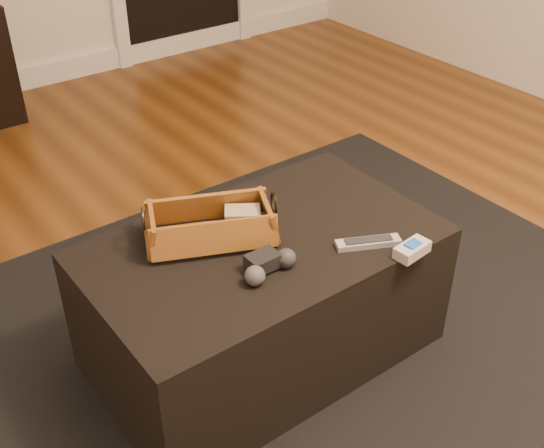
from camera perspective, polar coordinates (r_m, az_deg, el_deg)
floor at (r=2.07m, az=0.97°, el=-14.35°), size 5.00×5.50×0.01m
area_rug at (r=2.17m, az=0.05°, el=-11.29°), size 2.60×2.00×0.01m
ottoman at (r=2.05m, az=-0.79°, el=-6.22°), size 1.00×0.60×0.42m
tv_remote at (r=1.91m, az=-5.60°, el=-0.99°), size 0.20×0.10×0.02m
cloth_bundle at (r=1.95m, az=-2.47°, el=0.52°), size 0.12×0.11×0.05m
wicker_basket at (r=1.91m, az=-5.15°, el=-0.20°), size 0.41×0.32×0.13m
game_controller at (r=1.79m, az=-0.36°, el=-3.42°), size 0.17×0.10×0.05m
silver_remote at (r=1.92m, az=8.05°, el=-1.54°), size 0.18×0.12×0.02m
cream_gadget at (r=1.90m, az=11.65°, el=-2.10°), size 0.11×0.06×0.04m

